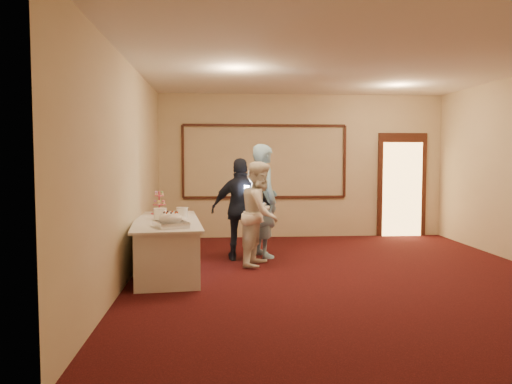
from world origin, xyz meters
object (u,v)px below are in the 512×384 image
at_px(pavlova_tray, 171,221).
at_px(cupcake_stand, 159,205).
at_px(man, 264,201).
at_px(guest, 241,209).
at_px(buffet_table, 167,246).
at_px(tart, 171,221).
at_px(plate_stack_a, 160,214).
at_px(woman, 260,214).
at_px(plate_stack_b, 182,212).

distance_m(pavlova_tray, cupcake_stand, 1.59).
xyz_separation_m(man, guest, (-0.39, -0.22, -0.12)).
relative_size(buffet_table, tart, 8.33).
height_order(plate_stack_a, woman, woman).
relative_size(pavlova_tray, plate_stack_a, 2.96).
xyz_separation_m(plate_stack_a, plate_stack_b, (0.31, 0.23, -0.01)).
height_order(man, woman, man).
xyz_separation_m(cupcake_stand, man, (1.73, 0.20, 0.04)).
bearing_deg(buffet_table, woman, 14.47).
bearing_deg(guest, plate_stack_b, 23.20).
bearing_deg(woman, plate_stack_a, 120.12).
distance_m(pavlova_tray, plate_stack_b, 1.07).
distance_m(plate_stack_a, guest, 1.42).
distance_m(man, guest, 0.47).
xyz_separation_m(buffet_table, man, (1.53, 1.02, 0.57)).
relative_size(buffet_table, cupcake_stand, 6.21).
xyz_separation_m(pavlova_tray, man, (1.40, 1.76, 0.10)).
bearing_deg(tart, woman, 26.51).
height_order(pavlova_tray, plate_stack_b, pavlova_tray).
distance_m(cupcake_stand, woman, 1.67).
bearing_deg(plate_stack_b, woman, 1.39).
bearing_deg(tart, guest, 46.28).
xyz_separation_m(plate_stack_a, guest, (1.24, 0.69, -0.02)).
bearing_deg(cupcake_stand, plate_stack_b, -50.01).
xyz_separation_m(plate_stack_b, man, (1.32, 0.68, 0.11)).
height_order(plate_stack_a, plate_stack_b, plate_stack_a).
height_order(plate_stack_a, man, man).
height_order(plate_stack_a, guest, guest).
height_order(plate_stack_b, man, man).
distance_m(plate_stack_b, woman, 1.20).
height_order(pavlova_tray, tart, pavlova_tray).
relative_size(woman, guest, 0.97).
xyz_separation_m(pavlova_tray, plate_stack_b, (0.08, 1.07, -0.01)).
bearing_deg(cupcake_stand, pavlova_tray, -78.13).
bearing_deg(man, buffet_table, 107.34).
xyz_separation_m(cupcake_stand, plate_stack_b, (0.40, -0.48, -0.07)).
distance_m(tart, man, 1.94).
distance_m(buffet_table, plate_stack_b, 0.60).
xyz_separation_m(plate_stack_b, tart, (-0.11, -0.62, -0.05)).
bearing_deg(cupcake_stand, man, 6.65).
xyz_separation_m(pavlova_tray, cupcake_stand, (-0.33, 1.55, 0.06)).
height_order(cupcake_stand, woman, woman).
bearing_deg(tart, plate_stack_b, 80.16).
bearing_deg(cupcake_stand, woman, -15.74).
distance_m(plate_stack_a, plate_stack_b, 0.39).
bearing_deg(guest, plate_stack_a, 26.11).
bearing_deg(woman, plate_stack_b, 111.65).
distance_m(buffet_table, tart, 0.51).
xyz_separation_m(cupcake_stand, woman, (1.61, -0.45, -0.10)).
distance_m(plate_stack_a, tart, 0.44).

